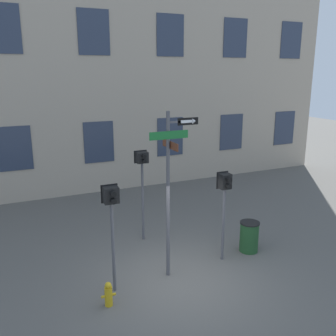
{
  "coord_description": "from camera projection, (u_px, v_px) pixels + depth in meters",
  "views": [
    {
      "loc": [
        -3.83,
        -7.78,
        5.29
      ],
      "look_at": [
        -0.16,
        0.41,
        2.96
      ],
      "focal_mm": 40.0,
      "sensor_mm": 36.0,
      "label": 1
    }
  ],
  "objects": [
    {
      "name": "pedestrian_signal_right",
      "position": [
        225.0,
        192.0,
        10.33
      ],
      "size": [
        0.36,
        0.4,
        2.6
      ],
      "color": "#4C4C51",
      "rests_on": "ground_plane"
    },
    {
      "name": "building_facade",
      "position": [
        92.0,
        33.0,
        15.47
      ],
      "size": [
        24.0,
        0.64,
        13.64
      ],
      "color": "tan",
      "rests_on": "ground_plane"
    },
    {
      "name": "pedestrian_signal_left",
      "position": [
        112.0,
        209.0,
        8.76
      ],
      "size": [
        0.41,
        0.4,
        2.72
      ],
      "color": "#4C4C51",
      "rests_on": "ground_plane"
    },
    {
      "name": "trash_bin",
      "position": [
        249.0,
        237.0,
        11.24
      ],
      "size": [
        0.59,
        0.59,
        0.93
      ],
      "color": "#1E4723",
      "rests_on": "ground_plane"
    },
    {
      "name": "street_sign_pole",
      "position": [
        170.0,
        181.0,
        9.38
      ],
      "size": [
        1.32,
        0.89,
        4.36
      ],
      "color": "#4C4C51",
      "rests_on": "ground_plane"
    },
    {
      "name": "fire_hydrant",
      "position": [
        108.0,
        294.0,
        8.64
      ],
      "size": [
        0.34,
        0.18,
        0.6
      ],
      "color": "gold",
      "rests_on": "ground_plane"
    },
    {
      "name": "ground_plane",
      "position": [
        180.0,
        281.0,
        9.72
      ],
      "size": [
        60.0,
        60.0,
        0.0
      ],
      "primitive_type": "plane",
      "color": "#595651"
    },
    {
      "name": "pedestrian_signal_across",
      "position": [
        142.0,
        171.0,
        11.58
      ],
      "size": [
        0.42,
        0.4,
        2.92
      ],
      "color": "#4C4C51",
      "rests_on": "ground_plane"
    }
  ]
}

